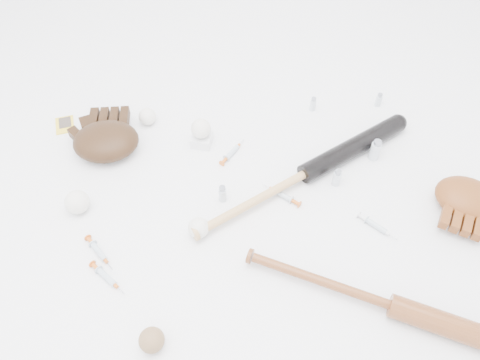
{
  "coord_description": "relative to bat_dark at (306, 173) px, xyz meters",
  "views": [
    {
      "loc": [
        -0.14,
        -0.93,
        1.29
      ],
      "look_at": [
        -0.05,
        0.06,
        0.06
      ],
      "focal_mm": 35.0,
      "sensor_mm": 36.0,
      "label": 1
    }
  ],
  "objects": [
    {
      "name": "bat_dark",
      "position": [
        0.0,
        0.0,
        0.0
      ],
      "size": [
        0.87,
        0.52,
        0.07
      ],
      "primitive_type": null,
      "rotation": [
        0.0,
        0.0,
        0.5
      ],
      "color": "black",
      "rests_on": "ground"
    },
    {
      "name": "bat_wood",
      "position": [
        0.16,
        -0.51,
        -0.0
      ],
      "size": [
        0.86,
        0.49,
        0.07
      ],
      "primitive_type": null,
      "rotation": [
        0.0,
        0.0,
        -0.47
      ],
      "color": "brown",
      "rests_on": "ground"
    },
    {
      "name": "glove_dark",
      "position": [
        -0.7,
        0.21,
        0.02
      ],
      "size": [
        0.29,
        0.29,
        0.1
      ],
      "primitive_type": null,
      "rotation": [
        0.0,
        0.0,
        -0.02
      ],
      "color": "black",
      "rests_on": "ground"
    },
    {
      "name": "glove_tan",
      "position": [
        0.51,
        -0.16,
        0.01
      ],
      "size": [
        0.35,
        0.35,
        0.09
      ],
      "primitive_type": null,
      "rotation": [
        0.0,
        0.0,
        2.59
      ],
      "color": "brown",
      "rests_on": "ground"
    },
    {
      "name": "trading_card",
      "position": [
        -0.89,
        0.36,
        -0.03
      ],
      "size": [
        0.08,
        0.11,
        0.01
      ],
      "primitive_type": "cube",
      "rotation": [
        0.0,
        0.0,
        0.19
      ],
      "color": "yellow",
      "rests_on": "ground"
    },
    {
      "name": "pedestal",
      "position": [
        -0.35,
        0.21,
        -0.01
      ],
      "size": [
        0.09,
        0.09,
        0.04
      ],
      "primitive_type": "cube",
      "rotation": [
        0.0,
        0.0,
        -0.27
      ],
      "color": "white",
      "rests_on": "ground"
    },
    {
      "name": "baseball_on_pedestal",
      "position": [
        -0.35,
        0.21,
        0.04
      ],
      "size": [
        0.07,
        0.07,
        0.07
      ],
      "primitive_type": "sphere",
      "color": "white",
      "rests_on": "pedestal"
    },
    {
      "name": "baseball_left",
      "position": [
        -0.78,
        -0.06,
        0.01
      ],
      "size": [
        0.08,
        0.08,
        0.08
      ],
      "primitive_type": "sphere",
      "color": "white",
      "rests_on": "ground"
    },
    {
      "name": "baseball_upper",
      "position": [
        -0.56,
        0.34,
        -0.0
      ],
      "size": [
        0.07,
        0.07,
        0.07
      ],
      "primitive_type": "sphere",
      "color": "white",
      "rests_on": "ground"
    },
    {
      "name": "baseball_mid",
      "position": [
        -0.38,
        -0.19,
        -0.0
      ],
      "size": [
        0.07,
        0.07,
        0.07
      ],
      "primitive_type": "sphere",
      "color": "white",
      "rests_on": "ground"
    },
    {
      "name": "baseball_aged",
      "position": [
        -0.52,
        -0.54,
        0.0
      ],
      "size": [
        0.07,
        0.07,
        0.07
      ],
      "primitive_type": "sphere",
      "color": "olive",
      "rests_on": "ground"
    },
    {
      "name": "syringe_0",
      "position": [
        -0.66,
        -0.33,
        -0.03
      ],
      "size": [
        0.14,
        0.14,
        0.02
      ],
      "primitive_type": null,
      "rotation": [
        0.0,
        0.0,
        -0.81
      ],
      "color": "#ADBCC6",
      "rests_on": "ground"
    },
    {
      "name": "syringe_1",
      "position": [
        -0.09,
        -0.07,
        -0.02
      ],
      "size": [
        0.15,
        0.13,
        0.02
      ],
      "primitive_type": null,
      "rotation": [
        0.0,
        0.0,
        2.42
      ],
      "color": "#ADBCC6",
      "rests_on": "ground"
    },
    {
      "name": "syringe_2",
      "position": [
        -0.25,
        0.15,
        -0.03
      ],
      "size": [
        0.12,
        0.14,
        0.02
      ],
      "primitive_type": null,
      "rotation": [
        0.0,
        0.0,
        0.89
      ],
      "color": "#ADBCC6",
      "rests_on": "ground"
    },
    {
      "name": "syringe_3",
      "position": [
        0.2,
        -0.22,
        -0.03
      ],
      "size": [
        0.13,
        0.14,
        0.02
      ],
      "primitive_type": null,
      "rotation": [
        0.0,
        0.0,
        -0.82
      ],
      "color": "#ADBCC6",
      "rests_on": "ground"
    },
    {
      "name": "syringe_4",
      "position": [
        0.27,
        0.14,
        -0.03
      ],
      "size": [
        0.14,
        0.09,
        0.02
      ],
      "primitive_type": null,
      "rotation": [
        0.0,
        0.0,
        3.65
      ],
      "color": "#ADBCC6",
      "rests_on": "ground"
    },
    {
      "name": "syringe_5",
      "position": [
        -0.7,
        -0.24,
        -0.03
      ],
      "size": [
        0.12,
        0.15,
        0.02
      ],
      "primitive_type": null,
      "rotation": [
        0.0,
        0.0,
        -0.95
      ],
      "color": "#ADBCC6",
      "rests_on": "ground"
    },
    {
      "name": "vial_0",
      "position": [
        0.1,
        0.36,
        -0.0
      ],
      "size": [
        0.02,
        0.02,
        0.06
      ],
      "primitive_type": "cylinder",
      "color": "silver",
      "rests_on": "ground"
    },
    {
      "name": "vial_1",
      "position": [
        0.37,
        0.36,
        -0.01
      ],
      "size": [
        0.02,
        0.02,
        0.06
      ],
      "primitive_type": "cylinder",
      "color": "silver",
      "rests_on": "ground"
    },
    {
      "name": "vial_2",
      "position": [
        0.1,
        -0.03,
        0.0
      ],
      "size": [
        0.03,
        0.03,
        0.07
      ],
      "primitive_type": "cylinder",
      "color": "silver",
      "rests_on": "ground"
    },
    {
      "name": "vial_3",
      "position": [
        0.27,
        0.08,
        0.01
      ],
      "size": [
        0.04,
        0.04,
        0.09
      ],
      "primitive_type": "cylinder",
      "color": "silver",
      "rests_on": "ground"
    },
    {
      "name": "vial_4",
      "position": [
        -0.29,
        -0.06,
        -0.0
      ],
      "size": [
        0.03,
        0.03,
        0.07
      ],
      "primitive_type": "cylinder",
      "color": "silver",
      "rests_on": "ground"
    }
  ]
}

